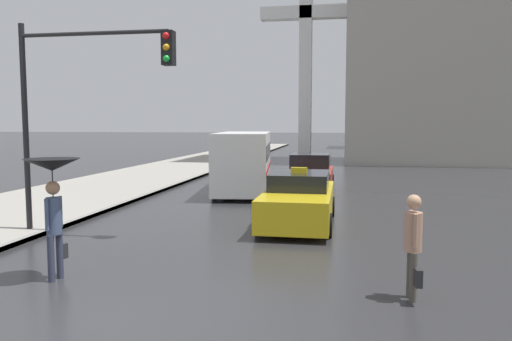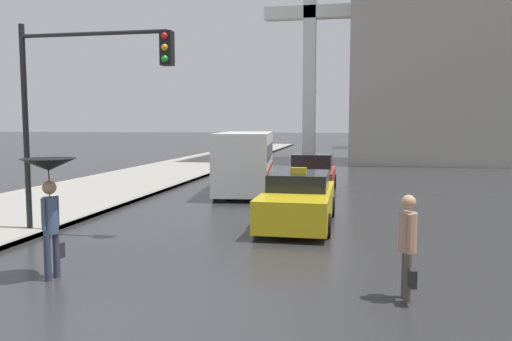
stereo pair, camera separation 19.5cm
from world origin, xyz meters
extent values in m
plane|color=#2D2D30|center=(0.00, 0.00, 0.00)|extent=(300.00, 300.00, 0.00)
cube|color=gold|center=(1.98, 7.80, 0.57)|extent=(1.80, 4.63, 0.81)
cube|color=black|center=(1.98, 8.03, 1.21)|extent=(1.58, 2.09, 0.46)
cylinder|color=black|center=(2.84, 6.36, 0.30)|extent=(0.20, 0.60, 0.60)
cylinder|color=black|center=(1.13, 6.36, 0.30)|extent=(0.20, 0.60, 0.60)
cylinder|color=black|center=(2.84, 9.23, 0.30)|extent=(0.20, 0.60, 0.60)
cylinder|color=black|center=(1.13, 9.23, 0.30)|extent=(0.20, 0.60, 0.60)
cube|color=yellow|center=(1.98, 7.80, 1.52)|extent=(0.44, 0.16, 0.16)
cube|color=#A52D23|center=(1.82, 14.74, 0.54)|extent=(1.80, 4.01, 0.76)
cube|color=black|center=(1.82, 14.94, 1.24)|extent=(1.58, 1.80, 0.63)
cylinder|color=black|center=(2.67, 13.49, 0.30)|extent=(0.20, 0.60, 0.60)
cylinder|color=black|center=(0.96, 13.49, 0.30)|extent=(0.20, 0.60, 0.60)
cylinder|color=black|center=(2.67, 15.98, 0.30)|extent=(0.20, 0.60, 0.60)
cylinder|color=black|center=(0.96, 15.98, 0.30)|extent=(0.20, 0.60, 0.60)
cube|color=silver|center=(-0.81, 13.87, 1.31)|extent=(2.68, 5.97, 2.28)
cube|color=black|center=(-0.81, 13.87, 1.71)|extent=(2.65, 5.51, 0.59)
cube|color=red|center=(-0.81, 13.87, 1.03)|extent=(2.68, 5.74, 0.14)
cylinder|color=black|center=(0.34, 12.27, 0.32)|extent=(0.27, 0.65, 0.63)
cylinder|color=black|center=(-1.55, 12.04, 0.32)|extent=(0.27, 0.65, 0.63)
cylinder|color=black|center=(-0.08, 15.71, 0.32)|extent=(0.27, 0.65, 0.63)
cylinder|color=black|center=(-1.97, 15.48, 0.32)|extent=(0.27, 0.65, 0.63)
cylinder|color=#2D3347|center=(-1.89, 1.98, 0.42)|extent=(0.14, 0.14, 0.84)
cylinder|color=#2D3347|center=(-1.85, 2.19, 0.42)|extent=(0.14, 0.14, 0.84)
cylinder|color=#3D4C6B|center=(-1.87, 2.09, 1.17)|extent=(0.30, 0.30, 0.66)
sphere|color=#997051|center=(-1.87, 2.09, 1.67)|extent=(0.24, 0.24, 0.24)
cylinder|color=#3D4C6B|center=(-1.90, 1.92, 1.22)|extent=(0.08, 0.08, 0.56)
cylinder|color=#3D4C6B|center=(-1.84, 2.25, 1.22)|extent=(0.08, 0.08, 0.56)
cone|color=black|center=(-1.87, 2.09, 2.08)|extent=(0.96, 0.96, 0.22)
cylinder|color=black|center=(-1.87, 2.09, 1.74)|extent=(0.02, 0.02, 0.68)
cube|color=#262628|center=(-1.88, 2.34, 0.46)|extent=(0.13, 0.19, 0.28)
cylinder|color=#4C473D|center=(4.29, 2.27, 0.39)|extent=(0.13, 0.13, 0.79)
cylinder|color=#4C473D|center=(4.31, 2.05, 0.39)|extent=(0.13, 0.13, 0.79)
cylinder|color=tan|center=(4.30, 2.16, 1.10)|extent=(0.30, 0.30, 0.63)
sphere|color=tan|center=(4.30, 2.16, 1.58)|extent=(0.23, 0.23, 0.23)
cylinder|color=tan|center=(4.29, 2.34, 1.15)|extent=(0.07, 0.07, 0.53)
cylinder|color=tan|center=(4.31, 1.98, 1.15)|extent=(0.07, 0.07, 0.53)
cube|color=#262628|center=(4.37, 1.90, 0.43)|extent=(0.11, 0.19, 0.28)
cylinder|color=black|center=(-4.71, 5.47, 2.64)|extent=(0.14, 0.14, 5.27)
cylinder|color=black|center=(-2.81, 5.47, 4.97)|extent=(3.81, 0.10, 0.10)
cube|color=black|center=(-0.90, 5.47, 4.57)|extent=(0.28, 0.28, 0.80)
sphere|color=red|center=(-0.90, 5.31, 4.83)|extent=(0.16, 0.16, 0.16)
sphere|color=orange|center=(-0.90, 5.31, 4.57)|extent=(0.16, 0.16, 0.16)
sphere|color=green|center=(-0.90, 5.31, 4.31)|extent=(0.16, 0.16, 0.16)
cube|color=brown|center=(19.53, 53.79, 15.23)|extent=(13.56, 8.13, 30.46)
cube|color=white|center=(0.29, 31.23, 7.52)|extent=(0.90, 0.90, 15.04)
cube|color=white|center=(0.29, 31.23, 10.83)|extent=(6.62, 0.90, 0.90)
camera|label=1|loc=(3.21, -5.90, 2.81)|focal=35.00mm
camera|label=2|loc=(3.40, -5.87, 2.81)|focal=35.00mm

